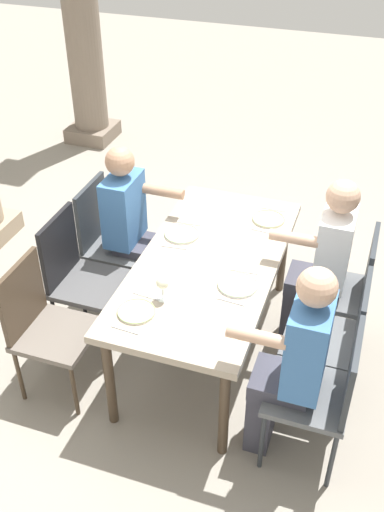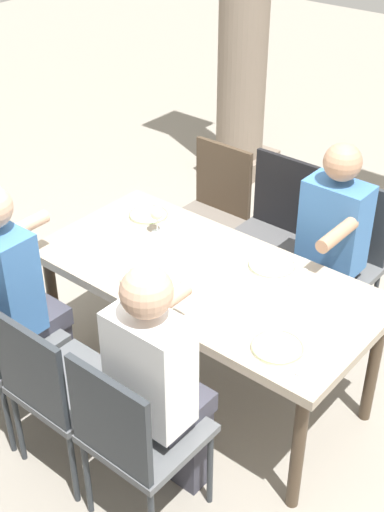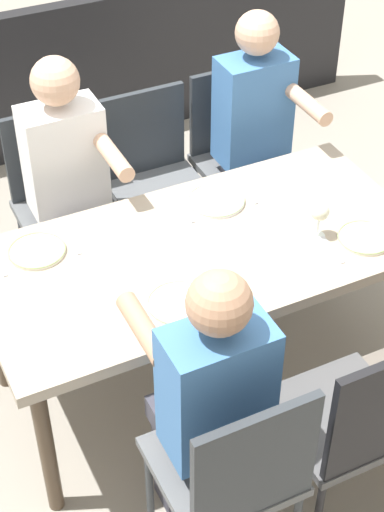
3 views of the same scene
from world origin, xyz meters
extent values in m
plane|color=gray|center=(0.00, 0.00, 0.00)|extent=(16.00, 16.00, 0.00)
cube|color=tan|center=(0.00, 0.00, 0.72)|extent=(1.74, 0.85, 0.05)
cylinder|color=#473828|center=(-0.79, 0.35, 0.35)|extent=(0.06, 0.06, 0.70)
cylinder|color=#473828|center=(0.79, 0.35, 0.35)|extent=(0.06, 0.06, 0.70)
cylinder|color=#473828|center=(-0.79, -0.35, 0.35)|extent=(0.06, 0.06, 0.70)
cylinder|color=#473828|center=(0.79, -0.35, 0.35)|extent=(0.06, 0.06, 0.70)
cube|color=#6A6158|center=(-0.63, 0.77, 0.44)|extent=(0.44, 0.44, 0.04)
cube|color=#473828|center=(-0.63, 0.97, 0.68)|extent=(0.42, 0.03, 0.47)
cylinder|color=#473828|center=(-0.82, 0.58, 0.21)|extent=(0.03, 0.03, 0.42)
cylinder|color=#473828|center=(-0.44, 0.58, 0.21)|extent=(0.03, 0.03, 0.42)
cylinder|color=#473828|center=(-0.82, 0.96, 0.21)|extent=(0.03, 0.03, 0.42)
cylinder|color=#473828|center=(-0.44, 0.96, 0.21)|extent=(0.03, 0.03, 0.42)
cube|color=#5B5E61|center=(-0.63, -0.77, 0.47)|extent=(0.44, 0.44, 0.04)
cylinder|color=#2D3338|center=(-0.44, -0.58, 0.22)|extent=(0.03, 0.03, 0.45)
cylinder|color=#2D3338|center=(-0.82, -0.58, 0.22)|extent=(0.03, 0.03, 0.45)
cylinder|color=#2D3338|center=(-0.44, -0.96, 0.22)|extent=(0.03, 0.03, 0.45)
cube|color=#4F4F50|center=(-0.17, 0.77, 0.48)|extent=(0.44, 0.44, 0.04)
cube|color=black|center=(-0.17, 0.97, 0.72)|extent=(0.42, 0.03, 0.49)
cylinder|color=black|center=(-0.36, 0.58, 0.23)|extent=(0.03, 0.03, 0.46)
cylinder|color=black|center=(0.02, 0.58, 0.23)|extent=(0.03, 0.03, 0.46)
cylinder|color=black|center=(-0.36, 0.96, 0.23)|extent=(0.03, 0.03, 0.46)
cylinder|color=black|center=(0.02, 0.96, 0.23)|extent=(0.03, 0.03, 0.46)
cube|color=#5B5E61|center=(-0.17, -0.77, 0.46)|extent=(0.44, 0.44, 0.04)
cube|color=#2D3338|center=(-0.17, -0.97, 0.68)|extent=(0.42, 0.03, 0.45)
cylinder|color=#2D3338|center=(0.02, -0.58, 0.22)|extent=(0.03, 0.03, 0.44)
cylinder|color=#2D3338|center=(-0.36, -0.58, 0.22)|extent=(0.03, 0.03, 0.44)
cylinder|color=#2D3338|center=(0.02, -0.96, 0.22)|extent=(0.03, 0.03, 0.44)
cylinder|color=#2D3338|center=(-0.36, -0.96, 0.22)|extent=(0.03, 0.03, 0.44)
cube|color=#5B5E61|center=(0.30, 0.77, 0.48)|extent=(0.44, 0.44, 0.04)
cube|color=#2D3338|center=(0.30, 0.97, 0.72)|extent=(0.42, 0.03, 0.48)
cylinder|color=#2D3338|center=(0.11, 0.58, 0.23)|extent=(0.03, 0.03, 0.46)
cylinder|color=#2D3338|center=(0.49, 0.58, 0.23)|extent=(0.03, 0.03, 0.46)
cylinder|color=#2D3338|center=(0.11, 0.96, 0.23)|extent=(0.03, 0.03, 0.46)
cylinder|color=#2D3338|center=(0.49, 0.96, 0.23)|extent=(0.03, 0.03, 0.46)
cube|color=#5B5E61|center=(0.30, -0.77, 0.47)|extent=(0.44, 0.44, 0.04)
cube|color=#2D3338|center=(0.30, -0.97, 0.70)|extent=(0.42, 0.03, 0.46)
cylinder|color=#2D3338|center=(0.49, -0.58, 0.23)|extent=(0.03, 0.03, 0.45)
cylinder|color=#2D3338|center=(0.11, -0.58, 0.23)|extent=(0.03, 0.03, 0.45)
cylinder|color=#2D3338|center=(0.11, -0.96, 0.23)|extent=(0.03, 0.03, 0.45)
cube|color=#3F3F4C|center=(0.30, 0.51, 0.23)|extent=(0.24, 0.14, 0.46)
cube|color=#3F3F4C|center=(0.30, 0.60, 0.51)|extent=(0.28, 0.32, 0.10)
cube|color=#3F72B2|center=(0.30, 0.71, 0.81)|extent=(0.34, 0.20, 0.49)
sphere|color=tan|center=(0.30, 0.71, 1.17)|extent=(0.20, 0.20, 0.20)
cylinder|color=tan|center=(0.44, 0.47, 0.92)|extent=(0.07, 0.30, 0.07)
cube|color=#3F3F4C|center=(0.30, -0.53, 0.23)|extent=(0.24, 0.14, 0.46)
cube|color=#3F3F4C|center=(0.30, -0.62, 0.51)|extent=(0.28, 0.32, 0.10)
cube|color=white|center=(0.30, -0.73, 0.81)|extent=(0.34, 0.20, 0.50)
sphere|color=tan|center=(0.30, -0.73, 1.18)|extent=(0.20, 0.20, 0.20)
cylinder|color=tan|center=(0.16, -0.49, 0.92)|extent=(0.07, 0.30, 0.07)
cube|color=#3F3F4C|center=(-0.63, -0.53, 0.23)|extent=(0.24, 0.14, 0.46)
cube|color=#3F3F4C|center=(-0.63, -0.62, 0.51)|extent=(0.28, 0.32, 0.10)
cube|color=#3F72B2|center=(-0.63, -0.73, 0.82)|extent=(0.34, 0.20, 0.52)
cylinder|color=tan|center=(-0.77, -0.49, 0.94)|extent=(0.07, 0.30, 0.07)
cube|color=gray|center=(-1.45, 2.28, 0.08)|extent=(0.52, 0.52, 0.16)
cylinder|color=silver|center=(-0.60, 0.24, 0.75)|extent=(0.21, 0.21, 0.01)
torus|color=#A0BE77|center=(-0.60, 0.24, 0.76)|extent=(0.22, 0.22, 0.01)
cylinder|color=white|center=(-0.44, 0.14, 0.75)|extent=(0.06, 0.06, 0.00)
cylinder|color=white|center=(-0.44, 0.14, 0.79)|extent=(0.01, 0.01, 0.08)
sphere|color=#F2EFCC|center=(-0.44, 0.14, 0.87)|extent=(0.07, 0.07, 0.07)
cube|color=silver|center=(-0.75, 0.24, 0.75)|extent=(0.03, 0.17, 0.01)
cube|color=silver|center=(-0.45, 0.24, 0.75)|extent=(0.03, 0.17, 0.01)
cylinder|color=white|center=(-0.19, -0.24, 0.75)|extent=(0.24, 0.24, 0.01)
torus|color=#A9CD91|center=(-0.19, -0.24, 0.76)|extent=(0.24, 0.24, 0.01)
cube|color=silver|center=(-0.34, -0.24, 0.75)|extent=(0.03, 0.17, 0.01)
cube|color=silver|center=(-0.04, -0.24, 0.75)|extent=(0.02, 0.17, 0.01)
cylinder|color=white|center=(0.22, 0.26, 0.75)|extent=(0.23, 0.23, 0.01)
torus|color=#A4C786|center=(0.22, 0.26, 0.76)|extent=(0.23, 0.23, 0.01)
cube|color=silver|center=(0.07, 0.26, 0.75)|extent=(0.03, 0.17, 0.01)
cube|color=silver|center=(0.37, 0.26, 0.75)|extent=(0.02, 0.17, 0.01)
cylinder|color=silver|center=(0.59, -0.25, 0.75)|extent=(0.22, 0.22, 0.01)
torus|color=#A0BE77|center=(0.59, -0.25, 0.76)|extent=(0.22, 0.22, 0.01)
cube|color=silver|center=(0.44, -0.25, 0.75)|extent=(0.03, 0.17, 0.01)
cube|color=silver|center=(0.74, -0.25, 0.75)|extent=(0.02, 0.17, 0.01)
camera|label=1|loc=(-2.88, -0.87, 2.97)|focal=41.87mm
camera|label=2|loc=(1.74, -2.21, 2.68)|focal=48.75mm
camera|label=3|loc=(1.11, 2.20, 2.77)|focal=57.68mm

